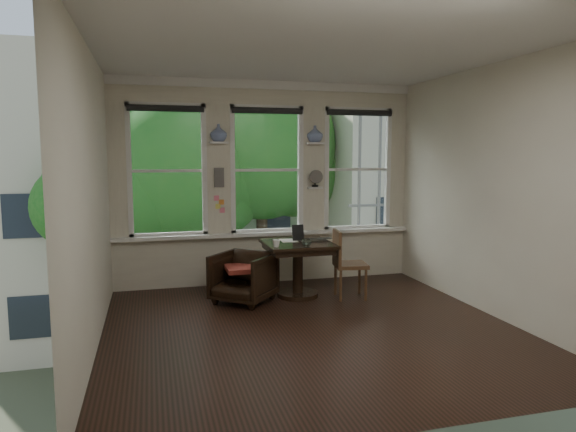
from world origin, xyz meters
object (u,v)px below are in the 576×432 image
object	(u,v)px
table	(298,269)
laptop	(321,240)
armchair_left	(243,277)
mug	(276,243)
side_chair_right	(351,264)

from	to	relation	value
table	laptop	world-z (taller)	laptop
table	laptop	xyz separation A→B (m)	(0.33, 0.02, 0.39)
table	laptop	distance (m)	0.51
armchair_left	mug	distance (m)	0.64
table	mug	world-z (taller)	mug
table	armchair_left	size ratio (longest dim) A/B	1.24
mug	laptop	bearing A→B (deg)	22.93
laptop	side_chair_right	bearing A→B (deg)	-40.86
armchair_left	side_chair_right	bearing A→B (deg)	33.93
mug	side_chair_right	bearing A→B (deg)	2.02
side_chair_right	mug	world-z (taller)	side_chair_right
side_chair_right	mug	bearing A→B (deg)	100.55
table	laptop	bearing A→B (deg)	2.80
armchair_left	mug	world-z (taller)	mug
table	armchair_left	bearing A→B (deg)	-174.07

